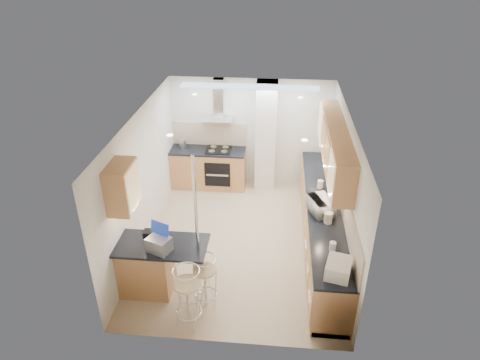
# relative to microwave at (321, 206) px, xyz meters

# --- Properties ---
(ground) EXTENTS (4.80, 4.80, 0.00)m
(ground) POSITION_rel_microwave_xyz_m (-1.41, 0.29, -1.06)
(ground) COLOR tan
(ground) RESTS_ON ground
(room_shell) EXTENTS (3.64, 4.84, 2.51)m
(room_shell) POSITION_rel_microwave_xyz_m (-1.08, 0.66, 0.48)
(room_shell) COLOR white
(room_shell) RESTS_ON ground
(right_counter) EXTENTS (0.63, 4.40, 0.92)m
(right_counter) POSITION_rel_microwave_xyz_m (0.09, 0.29, -0.60)
(right_counter) COLOR #C37C4E
(right_counter) RESTS_ON ground
(back_counter) EXTENTS (1.70, 0.63, 0.92)m
(back_counter) POSITION_rel_microwave_xyz_m (-2.36, 2.39, -0.60)
(back_counter) COLOR #C37C4E
(back_counter) RESTS_ON ground
(peninsula) EXTENTS (1.47, 0.72, 0.94)m
(peninsula) POSITION_rel_microwave_xyz_m (-2.53, -1.16, -0.59)
(peninsula) COLOR #C37C4E
(peninsula) RESTS_ON ground
(microwave) EXTENTS (0.51, 0.60, 0.28)m
(microwave) POSITION_rel_microwave_xyz_m (0.00, 0.00, 0.00)
(microwave) COLOR silver
(microwave) RESTS_ON right_counter
(laptop) EXTENTS (0.41, 0.36, 0.23)m
(laptop) POSITION_rel_microwave_xyz_m (-2.49, -1.32, -0.00)
(laptop) COLOR #919498
(laptop) RESTS_ON peninsula
(bag) EXTENTS (0.22, 0.16, 0.12)m
(bag) POSITION_rel_microwave_xyz_m (-2.72, -0.99, -0.06)
(bag) COLOR black
(bag) RESTS_ON peninsula
(bar_stool_near) EXTENTS (0.46, 0.46, 1.03)m
(bar_stool_near) POSITION_rel_microwave_xyz_m (-1.99, -1.81, -0.54)
(bar_stool_near) COLOR tan
(bar_stool_near) RESTS_ON ground
(bar_stool_end) EXTENTS (0.53, 0.53, 0.93)m
(bar_stool_end) POSITION_rel_microwave_xyz_m (-1.80, -1.41, -0.59)
(bar_stool_end) COLOR tan
(bar_stool_end) RESTS_ON ground
(jar_a) EXTENTS (0.15, 0.15, 0.16)m
(jar_a) POSITION_rel_microwave_xyz_m (0.23, 0.57, -0.06)
(jar_a) COLOR silver
(jar_a) RESTS_ON right_counter
(jar_b) EXTENTS (0.12, 0.12, 0.16)m
(jar_b) POSITION_rel_microwave_xyz_m (0.05, 0.87, -0.06)
(jar_b) COLOR silver
(jar_b) RESTS_ON right_counter
(jar_c) EXTENTS (0.16, 0.16, 0.20)m
(jar_c) POSITION_rel_microwave_xyz_m (0.10, -0.29, -0.04)
(jar_c) COLOR beige
(jar_c) RESTS_ON right_counter
(jar_d) EXTENTS (0.12, 0.12, 0.15)m
(jar_d) POSITION_rel_microwave_xyz_m (0.10, -1.04, -0.07)
(jar_d) COLOR silver
(jar_d) RESTS_ON right_counter
(bread_bin) EXTENTS (0.43, 0.49, 0.22)m
(bread_bin) POSITION_rel_microwave_xyz_m (0.13, -1.58, -0.03)
(bread_bin) COLOR silver
(bread_bin) RESTS_ON right_counter
(kettle) EXTENTS (0.16, 0.16, 0.19)m
(kettle) POSITION_rel_microwave_xyz_m (-2.95, 2.45, -0.04)
(kettle) COLOR silver
(kettle) RESTS_ON back_counter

